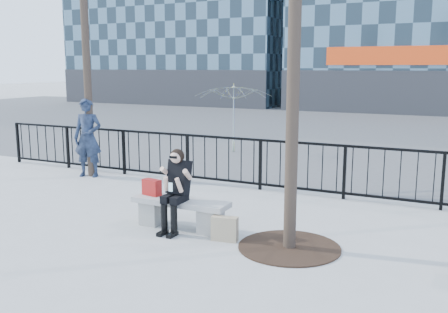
% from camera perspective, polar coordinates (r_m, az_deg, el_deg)
% --- Properties ---
extents(ground, '(120.00, 120.00, 0.00)m').
position_cam_1_polar(ground, '(8.33, -4.93, -8.14)').
color(ground, '#9A9A95').
rests_on(ground, ground).
extents(street_surface, '(60.00, 23.00, 0.01)m').
position_cam_1_polar(street_surface, '(22.31, 15.18, 3.16)').
color(street_surface, '#474747').
rests_on(street_surface, ground).
extents(railing, '(14.00, 0.06, 1.10)m').
position_cam_1_polar(railing, '(10.79, 3.19, -0.82)').
color(railing, black).
rests_on(railing, ground).
extents(tree_grate, '(1.50, 1.50, 0.02)m').
position_cam_1_polar(tree_grate, '(7.49, 7.46, -10.24)').
color(tree_grate, black).
rests_on(tree_grate, ground).
extents(bench_main, '(1.65, 0.46, 0.49)m').
position_cam_1_polar(bench_main, '(8.24, -4.97, -6.16)').
color(bench_main, gray).
rests_on(bench_main, ground).
extents(seated_woman, '(0.50, 0.64, 1.34)m').
position_cam_1_polar(seated_woman, '(8.01, -5.59, -3.91)').
color(seated_woman, black).
rests_on(seated_woman, ground).
extents(handbag, '(0.35, 0.21, 0.27)m').
position_cam_1_polar(handbag, '(8.47, -8.26, -3.50)').
color(handbag, '#9F1613').
rests_on(handbag, bench_main).
extents(shopping_bag, '(0.42, 0.21, 0.38)m').
position_cam_1_polar(shopping_bag, '(7.66, 0.08, -8.26)').
color(shopping_bag, '#BFB087').
rests_on(shopping_bag, ground).
extents(standing_man, '(0.79, 0.63, 1.89)m').
position_cam_1_polar(standing_man, '(12.36, -15.30, 2.09)').
color(standing_man, black).
rests_on(standing_man, ground).
extents(vendor_umbrella, '(2.78, 2.82, 2.13)m').
position_cam_1_polar(vendor_umbrella, '(15.28, 1.06, 4.41)').
color(vendor_umbrella, yellow).
rests_on(vendor_umbrella, ground).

